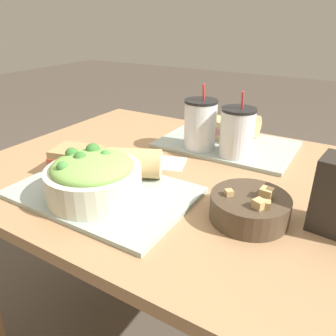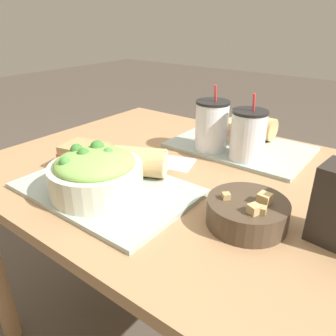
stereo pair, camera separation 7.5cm
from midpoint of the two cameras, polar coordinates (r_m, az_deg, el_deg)
The scene contains 13 objects.
ground_plane at distance 1.40m, azimuth 3.50°, elevation -27.14°, with size 12.00×12.00×0.00m, color #4C4238.
dining_table at distance 1.00m, azimuth 4.41°, elevation -5.55°, with size 1.12×0.88×0.70m.
tray_near at distance 0.84m, azimuth -8.19°, elevation -3.64°, with size 0.44×0.29×0.01m.
tray_far at distance 1.13m, azimuth 14.21°, elevation 3.55°, with size 0.44×0.29×0.01m.
salad_bowl at distance 0.79m, azimuth -9.86°, elevation -0.88°, with size 0.22×0.22×0.12m.
soup_bowl at distance 0.72m, azimuth 16.58°, elevation -7.37°, with size 0.17×0.17×0.08m.
sandwich_near at distance 0.95m, azimuth -11.94°, elevation 2.09°, with size 0.15×0.12×0.06m.
baguette_near at distance 0.87m, azimuth -2.35°, elevation 1.06°, with size 0.16×0.13×0.08m.
sandwich_far at distance 1.16m, azimuth 14.23°, elevation 6.24°, with size 0.15×0.13×0.06m.
baguette_far at distance 1.20m, azimuth 16.89°, elevation 6.85°, with size 0.13×0.08×0.08m.
drink_cup_dark at distance 1.05m, azimuth 9.61°, elevation 7.01°, with size 0.10×0.10×0.21m.
drink_cup_red at distance 1.00m, azimuth 15.81°, elevation 5.27°, with size 0.10×0.10×0.20m.
napkin_folded at distance 0.99m, azimuth 2.41°, elevation 0.94°, with size 0.16×0.14×0.00m.
Camera 2 is at (0.49, -0.70, 1.11)m, focal length 35.00 mm.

